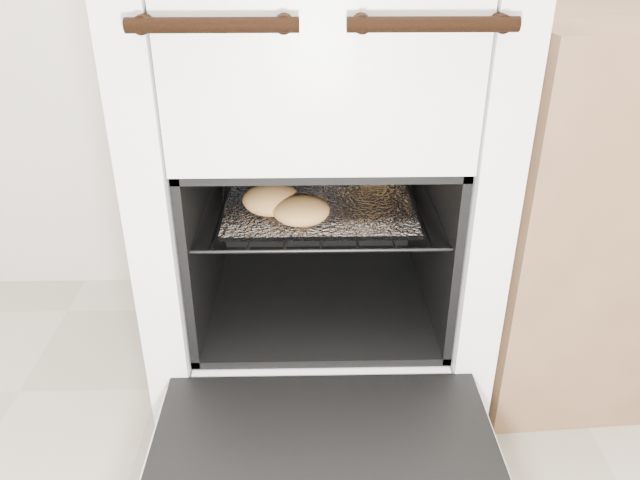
% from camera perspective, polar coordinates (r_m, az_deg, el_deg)
% --- Properties ---
extents(stove, '(0.67, 0.74, 1.02)m').
position_cam_1_polar(stove, '(1.38, -0.15, 5.15)').
color(stove, white).
rests_on(stove, ground).
extents(oven_door, '(0.60, 0.47, 0.04)m').
position_cam_1_polar(oven_door, '(1.07, 0.49, -20.78)').
color(oven_door, black).
rests_on(oven_door, stove).
extents(oven_rack, '(0.49, 0.47, 0.01)m').
position_cam_1_polar(oven_rack, '(1.32, -0.08, 3.62)').
color(oven_rack, black).
rests_on(oven_rack, stove).
extents(foil_sheet, '(0.38, 0.33, 0.01)m').
position_cam_1_polar(foil_sheet, '(1.29, -0.06, 3.49)').
color(foil_sheet, white).
rests_on(foil_sheet, oven_rack).
extents(baked_rolls, '(0.37, 0.35, 0.06)m').
position_cam_1_polar(baked_rolls, '(1.28, 0.43, 4.73)').
color(baked_rolls, '#B38847').
rests_on(baked_rolls, foil_sheet).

